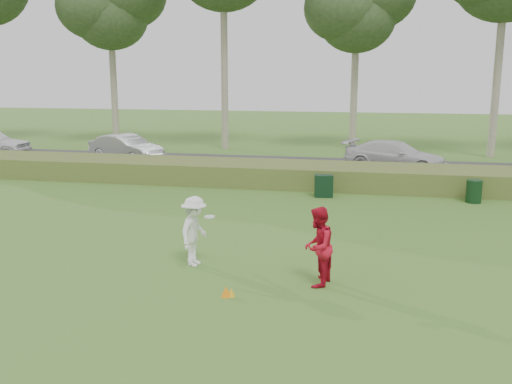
% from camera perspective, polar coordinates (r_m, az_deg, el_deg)
% --- Properties ---
extents(ground, '(120.00, 120.00, 0.00)m').
position_cam_1_polar(ground, '(13.61, -3.50, -8.77)').
color(ground, '#396923').
rests_on(ground, ground).
extents(reed_strip, '(80.00, 3.00, 0.90)m').
position_cam_1_polar(reed_strip, '(24.90, 3.78, 1.77)').
color(reed_strip, '#4D6026').
rests_on(reed_strip, ground).
extents(park_road, '(80.00, 6.00, 0.06)m').
position_cam_1_polar(park_road, '(29.86, 5.13, 2.61)').
color(park_road, '#2D2D2D').
rests_on(park_road, ground).
extents(tree_2, '(6.50, 6.50, 12.00)m').
position_cam_1_polar(tree_2, '(40.46, -14.40, 17.41)').
color(tree_2, gray).
rests_on(tree_2, ground).
extents(tree_4, '(6.24, 6.24, 11.50)m').
position_cam_1_polar(tree_4, '(37.00, 10.06, 17.56)').
color(tree_4, gray).
rests_on(tree_4, ground).
extents(player_white, '(0.93, 1.22, 1.78)m').
position_cam_1_polar(player_white, '(14.41, -6.17, -3.91)').
color(player_white, white).
rests_on(player_white, ground).
extents(player_red, '(0.85, 1.01, 1.84)m').
position_cam_1_polar(player_red, '(13.05, 6.21, -5.46)').
color(player_red, red).
rests_on(player_red, ground).
extents(cone_orange, '(0.22, 0.22, 0.24)m').
position_cam_1_polar(cone_orange, '(12.60, -3.02, -9.89)').
color(cone_orange, orange).
rests_on(cone_orange, ground).
extents(cone_yellow, '(0.18, 0.18, 0.19)m').
position_cam_1_polar(cone_yellow, '(12.62, -2.49, -9.98)').
color(cone_yellow, gold).
rests_on(cone_yellow, ground).
extents(utility_cabinet, '(0.76, 0.55, 0.88)m').
position_cam_1_polar(utility_cabinet, '(22.49, 6.79, 0.60)').
color(utility_cabinet, black).
rests_on(utility_cabinet, ground).
extents(trash_bin, '(0.74, 0.74, 0.86)m').
position_cam_1_polar(trash_bin, '(22.88, 20.97, 0.07)').
color(trash_bin, black).
rests_on(trash_bin, ground).
extents(car_mid, '(4.70, 3.19, 1.47)m').
position_cam_1_polar(car_mid, '(31.68, -12.86, 4.29)').
color(car_mid, '#B6B7BB').
rests_on(car_mid, park_road).
extents(car_right, '(5.38, 3.45, 1.45)m').
position_cam_1_polar(car_right, '(28.89, 13.74, 3.53)').
color(car_right, silver).
rests_on(car_right, park_road).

